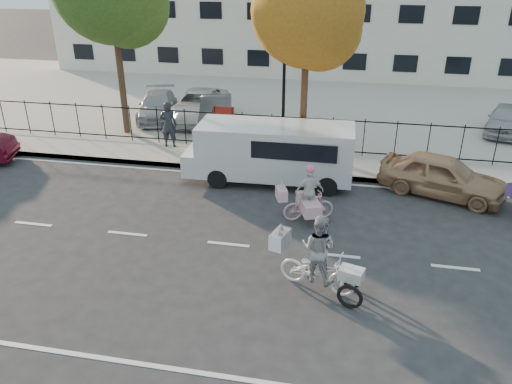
% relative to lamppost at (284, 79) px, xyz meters
% --- Properties ---
extents(ground, '(120.00, 120.00, 0.00)m').
position_rel_lamppost_xyz_m(ground, '(-0.50, -6.80, -3.11)').
color(ground, '#333334').
extents(road_markings, '(60.00, 9.52, 0.01)m').
position_rel_lamppost_xyz_m(road_markings, '(-0.50, -6.80, -3.11)').
color(road_markings, silver).
rests_on(road_markings, ground).
extents(curb, '(60.00, 0.10, 0.15)m').
position_rel_lamppost_xyz_m(curb, '(-0.50, -1.75, -3.04)').
color(curb, '#A8A399').
rests_on(curb, ground).
extents(sidewalk, '(60.00, 2.20, 0.15)m').
position_rel_lamppost_xyz_m(sidewalk, '(-0.50, -0.70, -3.04)').
color(sidewalk, '#A8A399').
rests_on(sidewalk, ground).
extents(parking_lot, '(60.00, 15.60, 0.15)m').
position_rel_lamppost_xyz_m(parking_lot, '(-0.50, 8.20, -3.04)').
color(parking_lot, '#A8A399').
rests_on(parking_lot, ground).
extents(iron_fence, '(58.00, 0.06, 1.50)m').
position_rel_lamppost_xyz_m(iron_fence, '(-0.50, 0.40, -2.21)').
color(iron_fence, black).
rests_on(iron_fence, sidewalk).
extents(building, '(34.00, 10.00, 6.00)m').
position_rel_lamppost_xyz_m(building, '(-0.50, 18.20, -0.11)').
color(building, silver).
rests_on(building, ground).
extents(lamppost, '(0.36, 0.36, 4.33)m').
position_rel_lamppost_xyz_m(lamppost, '(0.00, 0.00, 0.00)').
color(lamppost, black).
rests_on(lamppost, sidewalk).
extents(street_sign, '(0.85, 0.06, 1.80)m').
position_rel_lamppost_xyz_m(street_sign, '(-2.35, 0.00, -1.70)').
color(street_sign, black).
rests_on(street_sign, sidewalk).
extents(zebra_trike, '(2.29, 1.35, 1.97)m').
position_rel_lamppost_xyz_m(zebra_trike, '(2.07, -8.34, -2.35)').
color(zebra_trike, white).
rests_on(zebra_trike, ground).
extents(unicorn_bike, '(1.81, 1.32, 1.79)m').
position_rel_lamppost_xyz_m(unicorn_bike, '(1.49, -4.94, -2.45)').
color(unicorn_bike, beige).
rests_on(unicorn_bike, ground).
extents(white_van, '(5.84, 2.12, 2.06)m').
position_rel_lamppost_xyz_m(white_van, '(-0.03, -2.30, -1.98)').
color(white_van, white).
rests_on(white_van, ground).
extents(gold_sedan, '(4.36, 2.98, 1.38)m').
position_rel_lamppost_xyz_m(gold_sedan, '(5.67, -2.33, -2.42)').
color(gold_sedan, tan).
rests_on(gold_sedan, ground).
extents(pedestrian, '(0.72, 0.51, 1.87)m').
position_rel_lamppost_xyz_m(pedestrian, '(-4.66, 0.00, -2.02)').
color(pedestrian, black).
rests_on(pedestrian, sidewalk).
extents(lot_car_a, '(2.67, 4.39, 1.19)m').
position_rel_lamppost_xyz_m(lot_car_a, '(-6.61, 3.69, -2.37)').
color(lot_car_a, '#A4A5AB').
rests_on(lot_car_a, parking_lot).
extents(lot_car_b, '(2.52, 4.96, 1.34)m').
position_rel_lamppost_xyz_m(lot_car_b, '(-4.57, 3.88, -2.29)').
color(lot_car_b, silver).
rests_on(lot_car_b, parking_lot).
extents(lot_car_c, '(2.21, 4.15, 1.30)m').
position_rel_lamppost_xyz_m(lot_car_c, '(-3.54, 3.12, -2.31)').
color(lot_car_c, '#44454B').
rests_on(lot_car_c, parking_lot).
extents(lot_car_d, '(2.55, 3.87, 1.22)m').
position_rel_lamppost_xyz_m(lot_car_d, '(9.24, 4.52, -2.35)').
color(lot_car_d, '#A4A5AB').
rests_on(lot_car_d, parking_lot).
extents(tree_mid, '(4.12, 4.12, 7.55)m').
position_rel_lamppost_xyz_m(tree_mid, '(0.84, 0.69, 2.17)').
color(tree_mid, '#442D1D').
rests_on(tree_mid, ground).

